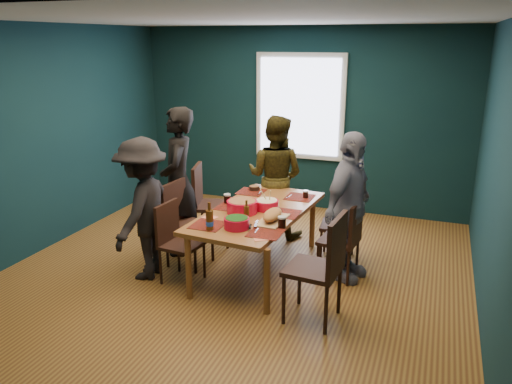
% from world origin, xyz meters
% --- Properties ---
extents(room, '(5.01, 5.01, 2.71)m').
position_xyz_m(room, '(0.00, 0.27, 1.37)').
color(room, olive).
rests_on(room, ground).
extents(dining_table, '(1.09, 1.95, 0.71)m').
position_xyz_m(dining_table, '(0.20, 0.13, 0.64)').
color(dining_table, brown).
rests_on(dining_table, floor).
extents(chair_left_far, '(0.56, 0.56, 1.01)m').
position_xyz_m(chair_left_far, '(-0.69, 0.67, 0.59)').
color(chair_left_far, black).
rests_on(chair_left_far, floor).
extents(chair_left_mid, '(0.48, 0.48, 0.97)m').
position_xyz_m(chair_left_mid, '(-0.68, 0.01, 0.56)').
color(chair_left_mid, black).
rests_on(chair_left_mid, floor).
extents(chair_left_near, '(0.43, 0.43, 0.86)m').
position_xyz_m(chair_left_near, '(-0.54, -0.41, 0.50)').
color(chair_left_near, black).
rests_on(chair_left_near, floor).
extents(chair_right_far, '(0.43, 0.43, 0.87)m').
position_xyz_m(chair_right_far, '(1.06, 0.73, 0.51)').
color(chair_right_far, black).
rests_on(chair_right_far, floor).
extents(chair_right_mid, '(0.44, 0.44, 0.87)m').
position_xyz_m(chair_right_mid, '(1.16, 0.26, 0.51)').
color(chair_right_mid, black).
rests_on(chair_right_mid, floor).
extents(chair_right_near, '(0.51, 0.51, 1.04)m').
position_xyz_m(chair_right_near, '(1.13, -0.68, 0.60)').
color(chair_right_near, black).
rests_on(chair_right_near, floor).
extents(person_far_left, '(0.63, 0.76, 1.77)m').
position_xyz_m(person_far_left, '(-0.87, 0.29, 0.89)').
color(person_far_left, black).
rests_on(person_far_left, floor).
extents(person_back, '(0.81, 0.65, 1.59)m').
position_xyz_m(person_back, '(0.03, 1.24, 0.80)').
color(person_back, black).
rests_on(person_back, floor).
extents(person_right, '(0.62, 1.02, 1.62)m').
position_xyz_m(person_right, '(1.17, 0.28, 0.81)').
color(person_right, silver).
rests_on(person_right, floor).
extents(person_near_left, '(0.66, 1.04, 1.55)m').
position_xyz_m(person_near_left, '(-0.90, -0.43, 0.77)').
color(person_near_left, black).
rests_on(person_near_left, floor).
extents(bowl_salad, '(0.33, 0.33, 0.14)m').
position_xyz_m(bowl_salad, '(0.07, -0.00, 0.78)').
color(bowl_salad, red).
rests_on(bowl_salad, dining_table).
extents(bowl_dumpling, '(0.26, 0.26, 0.24)m').
position_xyz_m(bowl_dumpling, '(0.28, 0.19, 0.77)').
color(bowl_dumpling, red).
rests_on(bowl_dumpling, dining_table).
extents(bowl_herbs, '(0.25, 0.25, 0.11)m').
position_xyz_m(bowl_herbs, '(0.19, -0.45, 0.77)').
color(bowl_herbs, red).
rests_on(bowl_herbs, dining_table).
extents(cutting_board, '(0.28, 0.57, 0.13)m').
position_xyz_m(cutting_board, '(0.46, -0.14, 0.77)').
color(cutting_board, tan).
rests_on(cutting_board, dining_table).
extents(small_bowl, '(0.13, 0.13, 0.06)m').
position_xyz_m(small_bowl, '(-0.10, 0.82, 0.74)').
color(small_bowl, black).
rests_on(small_bowl, dining_table).
extents(beer_bottle_a, '(0.08, 0.08, 0.28)m').
position_xyz_m(beer_bottle_a, '(-0.04, -0.59, 0.81)').
color(beer_bottle_a, '#4A290D').
rests_on(beer_bottle_a, dining_table).
extents(beer_bottle_b, '(0.06, 0.06, 0.22)m').
position_xyz_m(beer_bottle_b, '(0.21, -0.23, 0.80)').
color(beer_bottle_b, '#4A290D').
rests_on(beer_bottle_b, dining_table).
extents(cola_glass_a, '(0.07, 0.07, 0.10)m').
position_xyz_m(cola_glass_a, '(-0.15, -0.36, 0.77)').
color(cola_glass_a, black).
rests_on(cola_glass_a, dining_table).
extents(cola_glass_b, '(0.08, 0.08, 0.12)m').
position_xyz_m(cola_glass_b, '(0.61, -0.28, 0.78)').
color(cola_glass_b, black).
rests_on(cola_glass_b, dining_table).
extents(cola_glass_c, '(0.07, 0.07, 0.09)m').
position_xyz_m(cola_glass_c, '(0.58, 0.74, 0.76)').
color(cola_glass_c, black).
rests_on(cola_glass_c, dining_table).
extents(cola_glass_d, '(0.08, 0.08, 0.11)m').
position_xyz_m(cola_glass_d, '(-0.21, 0.23, 0.77)').
color(cola_glass_d, black).
rests_on(cola_glass_d, dining_table).
extents(napkin_a, '(0.17, 0.17, 0.00)m').
position_xyz_m(napkin_a, '(0.54, 0.22, 0.71)').
color(napkin_a, '#ED7E64').
rests_on(napkin_a, dining_table).
extents(napkin_b, '(0.17, 0.17, 0.00)m').
position_xyz_m(napkin_b, '(-0.20, -0.27, 0.71)').
color(napkin_b, '#ED7E64').
rests_on(napkin_b, dining_table).
extents(napkin_c, '(0.18, 0.18, 0.00)m').
position_xyz_m(napkin_c, '(0.50, -0.62, 0.71)').
color(napkin_c, '#ED7E64').
rests_on(napkin_c, dining_table).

